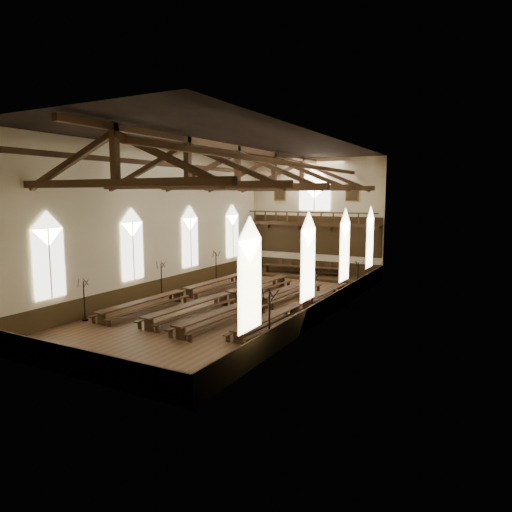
# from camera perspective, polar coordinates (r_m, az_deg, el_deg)

# --- Properties ---
(ground) EXTENTS (26.00, 26.00, 0.00)m
(ground) POSITION_cam_1_polar(r_m,az_deg,el_deg) (29.05, -2.23, -6.11)
(ground) COLOR brown
(ground) RESTS_ON ground
(room_walls) EXTENTS (26.00, 26.00, 26.00)m
(room_walls) POSITION_cam_1_polar(r_m,az_deg,el_deg) (28.22, -2.30, 6.73)
(room_walls) COLOR beige
(room_walls) RESTS_ON ground
(wainscot_band) EXTENTS (12.00, 26.00, 1.20)m
(wainscot_band) POSITION_cam_1_polar(r_m,az_deg,el_deg) (28.91, -2.24, -4.96)
(wainscot_band) COLOR #382711
(wainscot_band) RESTS_ON ground
(side_windows) EXTENTS (11.85, 19.80, 4.50)m
(side_windows) POSITION_cam_1_polar(r_m,az_deg,el_deg) (28.39, -2.27, 1.24)
(side_windows) COLOR white
(side_windows) RESTS_ON room_walls
(end_window) EXTENTS (2.80, 0.12, 3.80)m
(end_window) POSITION_cam_1_polar(r_m,az_deg,el_deg) (39.85, 7.34, 8.04)
(end_window) COLOR silver
(end_window) RESTS_ON room_walls
(minstrels_gallery) EXTENTS (11.80, 1.24, 3.70)m
(minstrels_gallery) POSITION_cam_1_polar(r_m,az_deg,el_deg) (39.74, 7.13, 3.25)
(minstrels_gallery) COLOR #382111
(minstrels_gallery) RESTS_ON room_walls
(portraits) EXTENTS (7.75, 0.09, 1.45)m
(portraits) POSITION_cam_1_polar(r_m,az_deg,el_deg) (39.85, 7.33, 7.86)
(portraits) COLOR brown
(portraits) RESTS_ON room_walls
(roof_trusses) EXTENTS (11.70, 25.70, 2.80)m
(roof_trusses) POSITION_cam_1_polar(r_m,az_deg,el_deg) (28.25, -2.32, 10.30)
(roof_trusses) COLOR #382111
(roof_trusses) RESTS_ON room_walls
(refectory_row_a) EXTENTS (1.70, 14.29, 0.73)m
(refectory_row_a) POSITION_cam_1_polar(r_m,az_deg,el_deg) (30.60, -9.06, -4.47)
(refectory_row_a) COLOR #382111
(refectory_row_a) RESTS_ON ground
(refectory_row_b) EXTENTS (2.01, 14.61, 0.76)m
(refectory_row_b) POSITION_cam_1_polar(r_m,az_deg,el_deg) (29.22, -3.47, -4.92)
(refectory_row_b) COLOR #382111
(refectory_row_b) RESTS_ON ground
(refectory_row_c) EXTENTS (2.12, 14.58, 0.76)m
(refectory_row_c) POSITION_cam_1_polar(r_m,az_deg,el_deg) (27.64, 0.41, -5.64)
(refectory_row_c) COLOR #382111
(refectory_row_c) RESTS_ON ground
(refectory_row_d) EXTENTS (1.72, 13.83, 0.68)m
(refectory_row_d) POSITION_cam_1_polar(r_m,az_deg,el_deg) (27.02, 5.64, -6.11)
(refectory_row_d) COLOR #382111
(refectory_row_d) RESTS_ON ground
(dais) EXTENTS (11.40, 3.08, 0.21)m
(dais) POSITION_cam_1_polar(r_m,az_deg,el_deg) (39.15, 6.02, -2.41)
(dais) COLOR #382711
(dais) RESTS_ON ground
(high_table) EXTENTS (7.28, 1.68, 0.68)m
(high_table) POSITION_cam_1_polar(r_m,az_deg,el_deg) (39.03, 6.03, -1.43)
(high_table) COLOR #382111
(high_table) RESTS_ON dais
(high_chairs) EXTENTS (5.88, 0.49, 1.11)m
(high_chairs) POSITION_cam_1_polar(r_m,az_deg,el_deg) (39.69, 6.43, -1.24)
(high_chairs) COLOR #382111
(high_chairs) RESTS_ON dais
(candelabrum_left_near) EXTENTS (0.66, 0.72, 2.36)m
(candelabrum_left_near) POSITION_cam_1_polar(r_m,az_deg,el_deg) (26.98, -20.64, -6.11)
(candelabrum_left_near) COLOR black
(candelabrum_left_near) RESTS_ON ground
(candelabrum_left_mid) EXTENTS (0.74, 0.73, 2.50)m
(candelabrum_left_mid) POSITION_cam_1_polar(r_m,az_deg,el_deg) (31.44, -11.71, -3.79)
(candelabrum_left_mid) COLOR black
(candelabrum_left_mid) RESTS_ON ground
(candelabrum_left_far) EXTENTS (0.74, 0.75, 2.51)m
(candelabrum_left_far) POSITION_cam_1_polar(r_m,az_deg,el_deg) (36.66, -5.01, -2.03)
(candelabrum_left_far) COLOR black
(candelabrum_left_far) RESTS_ON ground
(candelabrum_right_near) EXTENTS (0.82, 0.85, 2.81)m
(candelabrum_right_near) POSITION_cam_1_polar(r_m,az_deg,el_deg) (20.66, 1.69, -9.38)
(candelabrum_right_near) COLOR black
(candelabrum_right_near) RESTS_ON ground
(candelabrum_right_mid) EXTENTS (0.77, 0.88, 2.88)m
(candelabrum_right_mid) POSITION_cam_1_polar(r_m,az_deg,el_deg) (25.19, 7.01, -6.26)
(candelabrum_right_mid) COLOR black
(candelabrum_right_mid) RESTS_ON ground
(candelabrum_right_far) EXTENTS (0.68, 0.67, 2.29)m
(candelabrum_right_far) POSITION_cam_1_polar(r_m,az_deg,el_deg) (33.42, 12.59, -3.25)
(candelabrum_right_far) COLOR black
(candelabrum_right_far) RESTS_ON ground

